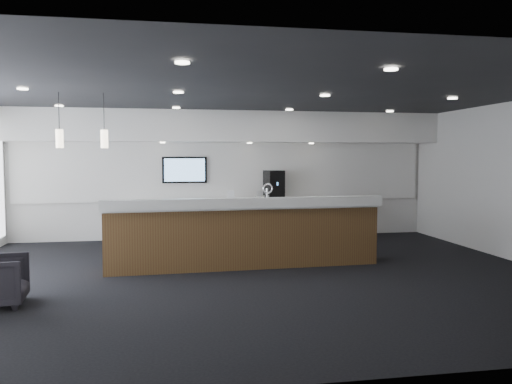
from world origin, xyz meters
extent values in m
plane|color=black|center=(0.00, 0.00, 0.00)|extent=(10.00, 10.00, 0.00)
cube|color=black|center=(0.00, 0.00, 3.00)|extent=(10.00, 8.00, 0.02)
cube|color=silver|center=(0.00, 4.00, 1.50)|extent=(10.00, 0.02, 3.00)
cube|color=white|center=(0.00, 3.55, 2.65)|extent=(10.00, 0.90, 0.70)
cube|color=white|center=(0.00, 3.97, 1.60)|extent=(9.80, 0.06, 1.40)
cube|color=gray|center=(0.00, 3.64, 0.45)|extent=(5.00, 0.60, 0.90)
cube|color=white|center=(0.00, 3.64, 0.93)|extent=(5.06, 0.66, 0.05)
cylinder|color=white|center=(-2.00, 3.32, 0.50)|extent=(0.60, 0.02, 0.02)
cylinder|color=white|center=(-1.00, 3.32, 0.50)|extent=(0.60, 0.02, 0.02)
cylinder|color=white|center=(0.00, 3.32, 0.50)|extent=(0.60, 0.02, 0.02)
cylinder|color=white|center=(1.00, 3.32, 0.50)|extent=(0.60, 0.02, 0.02)
cylinder|color=white|center=(2.00, 3.32, 0.50)|extent=(0.60, 0.02, 0.02)
cube|color=black|center=(-1.00, 3.91, 1.65)|extent=(1.05, 0.07, 0.62)
cube|color=#3A89E8|center=(-1.00, 3.87, 1.65)|extent=(0.95, 0.01, 0.54)
cylinder|color=beige|center=(-2.40, 0.80, 2.25)|extent=(0.12, 0.12, 0.30)
cylinder|color=beige|center=(-3.10, 0.80, 2.25)|extent=(0.12, 0.12, 0.30)
cube|color=#55341C|center=(-0.05, 0.72, 0.53)|extent=(4.83, 0.86, 1.05)
cube|color=white|center=(-0.05, 0.72, 1.08)|extent=(4.91, 0.95, 0.06)
cube|color=white|center=(-0.04, 0.34, 1.17)|extent=(4.89, 0.31, 0.18)
cylinder|color=white|center=(0.39, 0.83, 1.25)|extent=(0.04, 0.04, 0.28)
torus|color=white|center=(0.39, 0.77, 1.39)|extent=(0.19, 0.04, 0.19)
cube|color=black|center=(1.11, 3.67, 1.29)|extent=(0.47, 0.51, 0.68)
cube|color=white|center=(1.11, 3.43, 0.96)|extent=(0.24, 0.12, 0.02)
cube|color=silver|center=(0.05, 3.54, 1.06)|extent=(0.16, 0.07, 0.23)
cube|color=silver|center=(0.75, 3.52, 1.05)|extent=(0.15, 0.07, 0.21)
imported|color=white|center=(1.23, 3.53, 1.00)|extent=(0.11, 0.11, 0.10)
imported|color=white|center=(1.09, 3.53, 1.00)|extent=(0.15, 0.15, 0.10)
imported|color=white|center=(0.95, 3.53, 1.00)|extent=(0.13, 0.13, 0.10)
imported|color=white|center=(0.81, 3.53, 1.00)|extent=(0.14, 0.14, 0.10)
imported|color=white|center=(0.67, 3.53, 1.00)|extent=(0.15, 0.15, 0.10)
camera|label=1|loc=(-1.35, -8.02, 1.95)|focal=35.00mm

